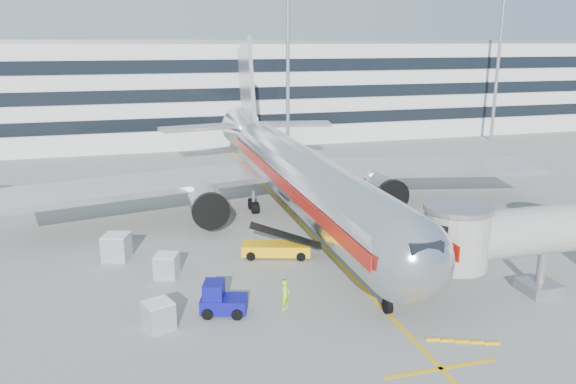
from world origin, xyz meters
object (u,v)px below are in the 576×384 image
object	(u,v)px
ramp_worker	(285,295)
cargo_container_front	(159,315)
cargo_container_left	(167,265)
cargo_container_right	(116,247)
belt_loader	(276,247)
main_jet	(293,170)
baggage_tug	(221,300)

from	to	relation	value
ramp_worker	cargo_container_front	bearing A→B (deg)	138.56
cargo_container_left	cargo_container_right	distance (m)	5.33
cargo_container_left	cargo_container_front	xyz separation A→B (m)	(-0.92, -7.12, -0.00)
belt_loader	cargo_container_left	world-z (taller)	belt_loader
belt_loader	cargo_container_left	size ratio (longest dim) A/B	2.87
cargo_container_front	main_jet	bearing A→B (deg)	54.10
cargo_container_left	cargo_container_right	bearing A→B (deg)	128.16
cargo_container_right	cargo_container_front	xyz separation A→B (m)	(2.37, -11.31, -0.15)
baggage_tug	cargo_container_front	size ratio (longest dim) A/B	1.57
main_jet	cargo_container_left	world-z (taller)	main_jet
main_jet	cargo_container_front	bearing A→B (deg)	-125.90
ramp_worker	belt_loader	bearing A→B (deg)	34.86
cargo_container_right	cargo_container_left	bearing A→B (deg)	-51.84
main_jet	baggage_tug	world-z (taller)	main_jet
baggage_tug	cargo_container_left	world-z (taller)	baggage_tug
cargo_container_left	cargo_container_front	bearing A→B (deg)	-97.38
baggage_tug	cargo_container_left	size ratio (longest dim) A/B	1.59
cargo_container_right	ramp_worker	size ratio (longest dim) A/B	1.23
belt_loader	ramp_worker	distance (m)	8.43
main_jet	cargo_container_front	xyz separation A→B (m)	(-12.97, -17.92, -3.45)
main_jet	cargo_container_left	distance (m)	16.54
belt_loader	main_jet	bearing A→B (deg)	66.69
baggage_tug	cargo_container_front	world-z (taller)	baggage_tug
baggage_tug	cargo_container_left	distance (m)	6.88
cargo_container_right	cargo_container_front	distance (m)	11.55
belt_loader	baggage_tug	bearing A→B (deg)	-124.41
cargo_container_right	cargo_container_front	bearing A→B (deg)	-78.18
belt_loader	ramp_worker	bearing A→B (deg)	-100.91
baggage_tug	ramp_worker	xyz separation A→B (m)	(3.79, -0.42, 0.04)
baggage_tug	cargo_container_right	size ratio (longest dim) A/B	1.34
cargo_container_left	cargo_container_right	xyz separation A→B (m)	(-3.29, 4.19, 0.15)
baggage_tug	cargo_container_front	xyz separation A→B (m)	(-3.59, -0.78, -0.08)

